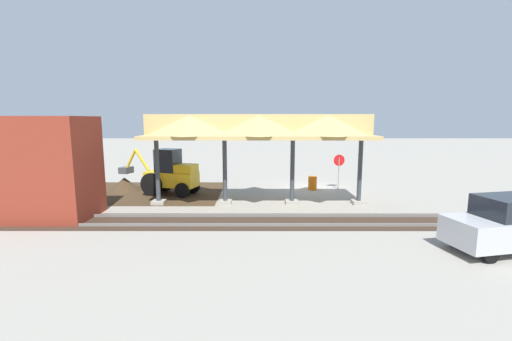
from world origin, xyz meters
TOP-DOWN VIEW (x-y plane):
  - ground_plane at (0.00, 0.00)m, footprint 120.00×120.00m
  - dirt_work_zone at (10.71, 1.42)m, footprint 9.35×7.00m
  - platform_canopy at (3.65, 4.41)m, footprint 12.23×3.20m
  - rail_tracks at (0.00, 7.73)m, footprint 60.00×2.58m
  - stop_sign at (-1.72, 0.29)m, footprint 0.75×0.15m
  - backhoe at (9.17, 1.90)m, footprint 5.28×2.63m
  - dirt_mound at (12.38, 0.90)m, footprint 4.22×4.22m
  - brick_utility_building at (13.30, 7.05)m, footprint 3.56×2.95m
  - distant_parked_car at (-5.11, 11.17)m, footprint 4.47×2.58m
  - traffic_barrel at (0.06, 0.59)m, footprint 0.56×0.56m

SIDE VIEW (x-z plane):
  - ground_plane at x=0.00m, z-range 0.00..0.00m
  - dirt_mound at x=12.38m, z-range -0.87..0.87m
  - dirt_work_zone at x=10.71m, z-range 0.00..0.01m
  - rail_tracks at x=0.00m, z-range -0.05..0.10m
  - traffic_barrel at x=0.06m, z-range 0.00..0.90m
  - distant_parked_car at x=-5.11m, z-range -0.01..1.97m
  - backhoe at x=9.17m, z-range -0.14..2.68m
  - stop_sign at x=-1.72m, z-range 0.51..2.82m
  - brick_utility_building at x=13.30m, z-range 0.00..4.78m
  - platform_canopy at x=3.65m, z-range 1.71..6.61m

